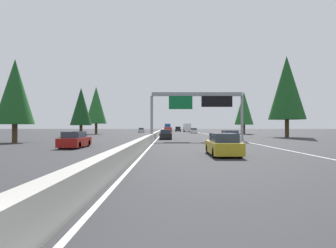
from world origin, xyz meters
name	(u,v)px	position (x,y,z in m)	size (l,w,h in m)	color
ground_plane	(159,135)	(60.00, 0.00, 0.00)	(320.00, 320.00, 0.00)	#2D2D30
median_barrier	(161,132)	(80.00, 0.30, 0.45)	(180.00, 0.56, 0.90)	#9E9B93
shoulder_stripe_right	(206,134)	(70.00, -11.52, 0.01)	(160.00, 0.16, 0.01)	silver
shoulder_stripe_median	(162,134)	(70.00, -0.25, 0.01)	(160.00, 0.16, 0.01)	silver
sign_gantry_overhead	(198,102)	(37.01, -6.03, 5.23)	(0.50, 12.68, 6.57)	gray
sedan_near_right	(223,145)	(17.19, -5.61, 0.68)	(4.40, 1.80, 1.47)	#AD931E
sedan_mid_left	(229,137)	(31.74, -9.16, 0.68)	(4.40, 1.80, 1.47)	silver
sedan_mid_right	(166,135)	(41.06, -1.59, 0.68)	(4.40, 1.80, 1.47)	black
bus_mid_center	(168,127)	(128.46, -1.59, 1.72)	(11.50, 2.55, 3.10)	#1E4793
minivan_distant_a	(168,130)	(70.05, -1.87, 0.95)	(5.00, 1.95, 1.69)	red
pickup_distant_b	(178,129)	(105.28, -5.57, 0.91)	(5.60, 2.00, 1.86)	black
box_truck_far_right	(187,127)	(102.79, -8.82, 1.61)	(8.50, 2.40, 2.95)	white
sedan_near_center	(194,131)	(78.75, -9.11, 0.68)	(4.40, 1.80, 1.47)	white
oncoming_near	(141,130)	(88.84, 6.65, 0.68)	(4.40, 1.80, 1.47)	silver
oncoming_far	(75,140)	(23.90, 6.44, 0.68)	(4.40, 1.80, 1.47)	maroon
conifer_right_near	(287,88)	(48.33, -22.87, 8.76)	(6.33, 6.33, 14.40)	#4C3823
conifer_right_mid	(244,108)	(70.65, -21.26, 6.55)	(4.74, 4.74, 10.77)	#4C3823
conifer_left_foreground	(15,92)	(31.86, 16.19, 6.03)	(4.37, 4.37, 9.93)	#4C3823
conifer_left_near	(81,107)	(56.23, 15.90, 5.99)	(4.34, 4.34, 9.86)	#4C3823
conifer_left_mid	(96,105)	(69.75, 16.28, 7.28)	(5.27, 5.27, 11.98)	#4C3823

